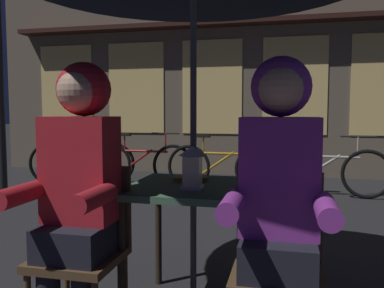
% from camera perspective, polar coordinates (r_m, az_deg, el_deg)
% --- Properties ---
extents(cafe_table, '(0.72, 0.72, 0.74)m').
position_cam_1_polar(cafe_table, '(2.31, 0.19, -8.28)').
color(cafe_table, '#42664C').
rests_on(cafe_table, ground_plane).
extents(lantern, '(0.11, 0.11, 0.23)m').
position_cam_1_polar(lantern, '(2.16, 0.06, -3.18)').
color(lantern, white).
rests_on(lantern, cafe_table).
extents(chair_left, '(0.40, 0.40, 0.87)m').
position_cam_1_polar(chair_left, '(2.18, -14.85, -13.31)').
color(chair_left, '#513823').
rests_on(chair_left, ground_plane).
extents(chair_right, '(0.40, 0.40, 0.87)m').
position_cam_1_polar(chair_right, '(1.94, 12.08, -15.48)').
color(chair_right, '#513823').
rests_on(chair_right, ground_plane).
extents(person_left_hooded, '(0.45, 0.56, 1.40)m').
position_cam_1_polar(person_left_hooded, '(2.05, -15.81, -4.20)').
color(person_left_hooded, black).
rests_on(person_left_hooded, ground_plane).
extents(person_right_hooded, '(0.45, 0.56, 1.40)m').
position_cam_1_polar(person_right_hooded, '(1.80, 12.24, -5.35)').
color(person_right_hooded, black).
rests_on(person_right_hooded, ground_plane).
extents(shopfront_building, '(10.00, 0.93, 6.20)m').
position_cam_1_polar(shopfront_building, '(7.86, 8.86, 18.82)').
color(shopfront_building, '#6B5B4C').
rests_on(shopfront_building, ground_plane).
extents(bicycle_nearest, '(1.64, 0.46, 0.84)m').
position_cam_1_polar(bicycle_nearest, '(6.63, -15.35, -2.54)').
color(bicycle_nearest, black).
rests_on(bicycle_nearest, ground_plane).
extents(bicycle_second, '(1.68, 0.11, 0.84)m').
position_cam_1_polar(bicycle_second, '(6.29, -7.14, -2.80)').
color(bicycle_second, black).
rests_on(bicycle_second, ground_plane).
extents(bicycle_third, '(1.68, 0.13, 0.84)m').
position_cam_1_polar(bicycle_third, '(5.90, 4.28, -3.26)').
color(bicycle_third, black).
rests_on(bicycle_third, ground_plane).
extents(bicycle_fourth, '(1.68, 0.19, 0.84)m').
position_cam_1_polar(bicycle_fourth, '(5.77, 18.44, -3.67)').
color(bicycle_fourth, black).
rests_on(bicycle_fourth, ground_plane).
extents(book, '(0.23, 0.18, 0.02)m').
position_cam_1_polar(book, '(2.44, -0.18, -4.86)').
color(book, olive).
rests_on(book, cafe_table).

